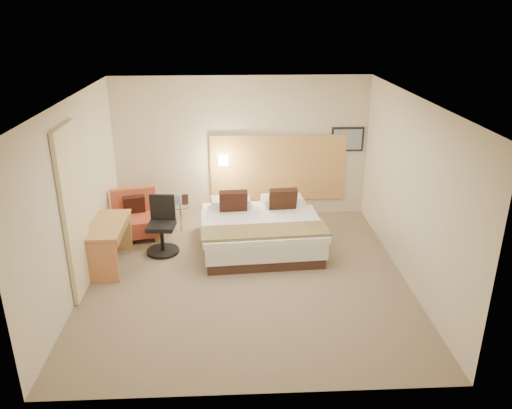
{
  "coord_description": "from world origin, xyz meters",
  "views": [
    {
      "loc": [
        -0.18,
        -6.7,
        3.85
      ],
      "look_at": [
        0.18,
        0.48,
        0.99
      ],
      "focal_mm": 35.0,
      "sensor_mm": 36.0,
      "label": 1
    }
  ],
  "objects_px": {
    "side_table": "(181,215)",
    "desk": "(109,232)",
    "bed": "(260,229)",
    "lounge_chair": "(136,219)",
    "desk_chair": "(162,230)"
  },
  "relations": [
    {
      "from": "side_table",
      "to": "lounge_chair",
      "type": "bearing_deg",
      "value": -161.91
    },
    {
      "from": "lounge_chair",
      "to": "side_table",
      "type": "height_order",
      "value": "lounge_chair"
    },
    {
      "from": "desk",
      "to": "desk_chair",
      "type": "bearing_deg",
      "value": 31.03
    },
    {
      "from": "side_table",
      "to": "desk",
      "type": "bearing_deg",
      "value": -125.51
    },
    {
      "from": "bed",
      "to": "lounge_chair",
      "type": "height_order",
      "value": "bed"
    },
    {
      "from": "bed",
      "to": "side_table",
      "type": "bearing_deg",
      "value": 151.15
    },
    {
      "from": "side_table",
      "to": "desk",
      "type": "xyz_separation_m",
      "value": [
        -0.96,
        -1.35,
        0.3
      ]
    },
    {
      "from": "lounge_chair",
      "to": "desk",
      "type": "relative_size",
      "value": 0.8
    },
    {
      "from": "side_table",
      "to": "bed",
      "type": "bearing_deg",
      "value": -28.85
    },
    {
      "from": "bed",
      "to": "desk_chair",
      "type": "relative_size",
      "value": 2.18
    },
    {
      "from": "lounge_chair",
      "to": "desk_chair",
      "type": "xyz_separation_m",
      "value": [
        0.55,
        -0.65,
        0.06
      ]
    },
    {
      "from": "bed",
      "to": "side_table",
      "type": "height_order",
      "value": "bed"
    },
    {
      "from": "lounge_chair",
      "to": "desk_chair",
      "type": "height_order",
      "value": "desk_chair"
    },
    {
      "from": "desk",
      "to": "bed",
      "type": "bearing_deg",
      "value": 13.41
    },
    {
      "from": "bed",
      "to": "desk_chair",
      "type": "height_order",
      "value": "desk_chair"
    }
  ]
}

